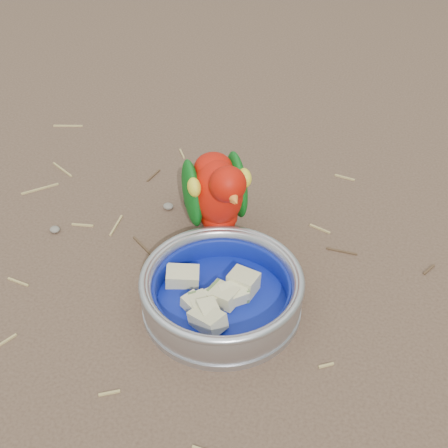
% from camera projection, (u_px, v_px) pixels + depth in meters
% --- Properties ---
extents(ground, '(60.00, 60.00, 0.00)m').
position_uv_depth(ground, '(172.00, 306.00, 0.90)').
color(ground, brown).
extents(food_bowl, '(0.23, 0.23, 0.02)m').
position_uv_depth(food_bowl, '(222.00, 304.00, 0.89)').
color(food_bowl, '#B2B2BA').
rests_on(food_bowl, ground).
extents(bowl_wall, '(0.23, 0.23, 0.04)m').
position_uv_depth(bowl_wall, '(222.00, 289.00, 0.87)').
color(bowl_wall, '#B2B2BA').
rests_on(bowl_wall, food_bowl).
extents(fruit_wedges, '(0.14, 0.14, 0.03)m').
position_uv_depth(fruit_wedges, '(222.00, 293.00, 0.88)').
color(fruit_wedges, beige).
rests_on(fruit_wedges, food_bowl).
extents(lory_parrot, '(0.20, 0.22, 0.17)m').
position_uv_depth(lory_parrot, '(217.00, 200.00, 0.96)').
color(lory_parrot, '#B21005').
rests_on(lory_parrot, ground).
extents(ground_debris, '(0.90, 0.80, 0.01)m').
position_uv_depth(ground_debris, '(162.00, 290.00, 0.92)').
color(ground_debris, tan).
rests_on(ground_debris, ground).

